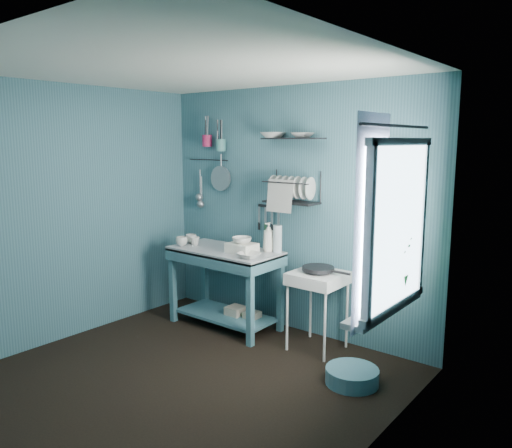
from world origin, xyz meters
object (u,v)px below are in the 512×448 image
Objects in this scene: storage_tin_small at (252,321)px; floor_basin at (352,376)px; mug_right at (191,239)px; hotplate_stand at (317,311)px; water_bottle at (278,239)px; storage_tin_large at (236,317)px; colander at (221,178)px; frying_pan at (318,269)px; work_counter at (225,288)px; mug_mid at (195,241)px; wash_tub at (242,248)px; utensil_cup_magenta at (207,141)px; potted_plant at (390,266)px; soap_bottle at (269,237)px; mug_left at (182,241)px; dish_rack at (292,187)px; utensil_cup_teal at (221,145)px.

storage_tin_small is 1.43m from floor_basin.
mug_right is 1.66m from hotplate_stand.
water_bottle is 0.98m from storage_tin_large.
frying_pan is at bearing -10.14° from colander.
hotplate_stand is at bearing 7.04° from work_counter.
wash_tub reaches higher than mug_mid.
utensil_cup_magenta is 2.84m from potted_plant.
colander is 1.61m from storage_tin_small.
soap_bottle reaches higher than frying_pan.
water_bottle is (0.27, 0.24, 0.09)m from wash_tub.
wash_tub is 0.30m from soap_bottle.
floor_basin is at bearing -7.17° from mug_mid.
mug_left is at bearing -159.77° from work_counter.
soap_bottle reaches higher than mug_right.
hotplate_stand is at bearing 144.93° from floor_basin.
soap_bottle is at bearing 45.00° from storage_tin_small.
work_counter is at bearing -174.75° from frying_pan.
colander reaches higher than dish_rack.
mug_right is 1.33m from dish_rack.
work_counter is at bearing 166.60° from potted_plant.
mug_left is 0.99m from storage_tin_large.
utensil_cup_magenta is 0.59× the size of storage_tin_large.
floor_basin is (1.15, -0.54, -0.91)m from water_bottle.
hotplate_stand is 2.28m from utensil_cup_magenta.
potted_plant is (2.40, -0.84, -0.46)m from colander.
colander reaches higher than floor_basin.
hotplate_stand is (0.66, -0.10, -0.61)m from soap_bottle.
mug_right is 0.44× the size of colander.
storage_tin_small is (-1.72, 0.56, -0.97)m from potted_plant.
storage_tin_large is (-0.42, -0.17, -0.87)m from water_bottle.
utensil_cup_teal is at bearing 161.08° from potted_plant.
mug_left is 0.74m from wash_tub.
mug_right is at bearing 97.13° from mug_left.
mug_right is 0.95× the size of utensil_cup_magenta.
storage_tin_small is at bearing 16.73° from work_counter.
wash_tub reaches higher than frying_pan.
utensil_cup_magenta is at bearing 171.95° from frying_pan.
colander is (-0.80, 0.16, 0.55)m from soap_bottle.
water_bottle is 2.15× the size of utensil_cup_magenta.
utensil_cup_magenta reaches higher than floor_basin.
colander is at bearing 160.70° from potted_plant.
potted_plant is at bearing -18.06° from storage_tin_small.
potted_plant is 2.45× the size of storage_tin_small.
potted_plant is at bearing -7.32° from mug_left.
water_bottle is 0.54m from dish_rack.
water_bottle is 1.07m from colander.
wash_tub is 0.51× the size of dish_rack.
soap_bottle is at bearing -7.56° from utensil_cup_magenta.
mug_right is 0.44× the size of wash_tub.
work_counter reaches higher than storage_tin_large.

